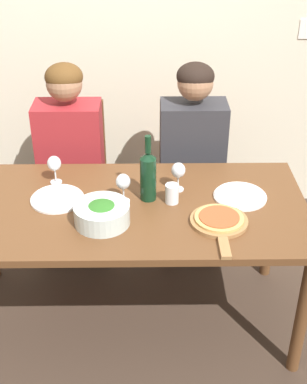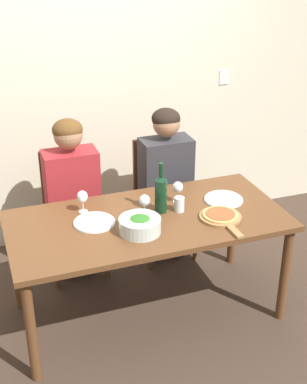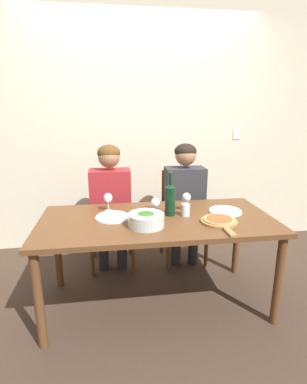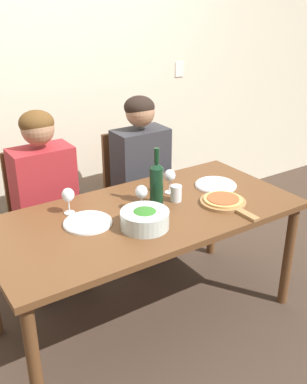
{
  "view_description": "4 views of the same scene",
  "coord_description": "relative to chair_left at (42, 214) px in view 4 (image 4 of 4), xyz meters",
  "views": [
    {
      "loc": [
        0.11,
        -2.16,
        2.11
      ],
      "look_at": [
        0.14,
        0.02,
        0.79
      ],
      "focal_mm": 50.0,
      "sensor_mm": 36.0,
      "label": 1
    },
    {
      "loc": [
        -0.96,
        -2.79,
        2.35
      ],
      "look_at": [
        0.06,
        0.07,
        0.87
      ],
      "focal_mm": 50.0,
      "sensor_mm": 36.0,
      "label": 2
    },
    {
      "loc": [
        -0.33,
        -2.09,
        1.51
      ],
      "look_at": [
        -0.01,
        0.13,
        0.9
      ],
      "focal_mm": 28.0,
      "sensor_mm": 36.0,
      "label": 3
    },
    {
      "loc": [
        -1.19,
        -1.89,
        1.85
      ],
      "look_at": [
        0.09,
        0.06,
        0.8
      ],
      "focal_mm": 42.0,
      "sensor_mm": 36.0,
      "label": 4
    }
  ],
  "objects": [
    {
      "name": "dinner_plate_right",
      "position": [
        0.91,
        -0.69,
        0.25
      ],
      "size": [
        0.26,
        0.26,
        0.02
      ],
      "color": "white",
      "rests_on": "dining_table"
    },
    {
      "name": "broccoli_bowl",
      "position": [
        0.25,
        -0.9,
        0.28
      ],
      "size": [
        0.25,
        0.25,
        0.1
      ],
      "color": "silver",
      "rests_on": "dining_table"
    },
    {
      "name": "pizza_on_board",
      "position": [
        0.78,
        -0.91,
        0.25
      ],
      "size": [
        0.27,
        0.41,
        0.04
      ],
      "color": "#9E7042",
      "rests_on": "dining_table"
    },
    {
      "name": "water_tumbler",
      "position": [
        0.57,
        -0.73,
        0.28
      ],
      "size": [
        0.07,
        0.07,
        0.1
      ],
      "color": "silver",
      "rests_on": "dining_table"
    },
    {
      "name": "wine_glass_centre",
      "position": [
        0.34,
        -0.72,
        0.34
      ],
      "size": [
        0.07,
        0.07,
        0.15
      ],
      "color": "silver",
      "rests_on": "dining_table"
    },
    {
      "name": "dinner_plate_left",
      "position": [
        0.01,
        -0.7,
        0.25
      ],
      "size": [
        0.26,
        0.26,
        0.02
      ],
      "color": "white",
      "rests_on": "dining_table"
    },
    {
      "name": "back_wall",
      "position": [
        0.35,
        0.48,
        0.86
      ],
      "size": [
        10.0,
        0.06,
        2.7
      ],
      "color": "beige",
      "rests_on": "ground"
    },
    {
      "name": "wine_glass_left",
      "position": [
        -0.02,
        -0.53,
        0.34
      ],
      "size": [
        0.07,
        0.07,
        0.15
      ],
      "color": "silver",
      "rests_on": "dining_table"
    },
    {
      "name": "chair_left",
      "position": [
        0.0,
        0.0,
        0.0
      ],
      "size": [
        0.42,
        0.42,
        0.92
      ],
      "color": "brown",
      "rests_on": "ground"
    },
    {
      "name": "wine_glass_right",
      "position": [
        0.61,
        -0.61,
        0.34
      ],
      "size": [
        0.07,
        0.07,
        0.15
      ],
      "color": "silver",
      "rests_on": "dining_table"
    },
    {
      "name": "dining_table",
      "position": [
        0.35,
        -0.75,
        0.16
      ],
      "size": [
        1.75,
        0.84,
        0.73
      ],
      "color": "brown",
      "rests_on": "ground"
    },
    {
      "name": "ground_plane",
      "position": [
        0.35,
        -0.75,
        -0.49
      ],
      "size": [
        40.0,
        40.0,
        0.0
      ],
      "primitive_type": "plane",
      "color": "#3D2D23"
    },
    {
      "name": "person_woman",
      "position": [
        0.0,
        -0.11,
        0.24
      ],
      "size": [
        0.47,
        0.51,
        1.21
      ],
      "color": "#28282D",
      "rests_on": "ground"
    },
    {
      "name": "person_man",
      "position": [
        0.72,
        -0.11,
        0.24
      ],
      "size": [
        0.47,
        0.51,
        1.21
      ],
      "color": "#28282D",
      "rests_on": "ground"
    },
    {
      "name": "wine_bottle",
      "position": [
        0.46,
        -0.69,
        0.37
      ],
      "size": [
        0.08,
        0.08,
        0.34
      ],
      "color": "black",
      "rests_on": "dining_table"
    },
    {
      "name": "chair_right",
      "position": [
        0.72,
        0.0,
        0.0
      ],
      "size": [
        0.42,
        0.42,
        0.92
      ],
      "color": "brown",
      "rests_on": "ground"
    }
  ]
}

